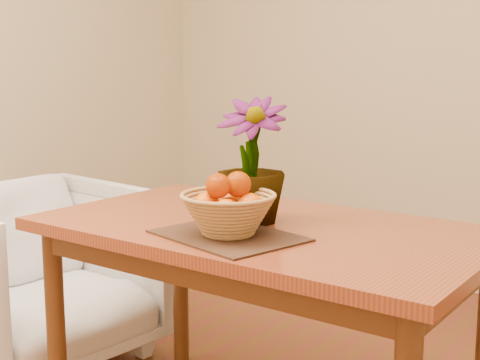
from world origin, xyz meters
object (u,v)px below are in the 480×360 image
Objects in this scene: wicker_basket at (228,216)px; potted_plant at (251,161)px; armchair at (39,266)px; table at (261,251)px.

potted_plant reaches higher than wicker_basket.
armchair is at bearing 170.47° from wicker_basket.
potted_plant is at bearing -179.83° from table.
table is at bearing -83.81° from armchair.
potted_plant is 0.48× the size of armchair.
wicker_basket reaches higher than table.
potted_plant is 1.21m from armchair.
table is at bearing -22.15° from potted_plant.
wicker_basket is at bearing -93.25° from armchair.
table is 1.15m from armchair.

